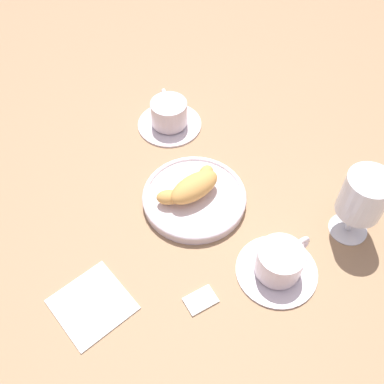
# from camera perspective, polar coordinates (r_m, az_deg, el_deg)

# --- Properties ---
(ground_plane) EXTENTS (2.20, 2.20, 0.00)m
(ground_plane) POSITION_cam_1_polar(r_m,az_deg,el_deg) (0.83, 0.46, -1.74)
(ground_plane) COLOR #997551
(pastry_plate) EXTENTS (0.19, 0.19, 0.02)m
(pastry_plate) POSITION_cam_1_polar(r_m,az_deg,el_deg) (0.82, -0.00, -0.78)
(pastry_plate) COLOR silver
(pastry_plate) RESTS_ON ground_plane
(croissant_large) EXTENTS (0.13, 0.10, 0.04)m
(croissant_large) POSITION_cam_1_polar(r_m,az_deg,el_deg) (0.80, -0.14, 0.63)
(croissant_large) COLOR #D6994C
(croissant_large) RESTS_ON pastry_plate
(coffee_cup_near) EXTENTS (0.14, 0.14, 0.06)m
(coffee_cup_near) POSITION_cam_1_polar(r_m,az_deg,el_deg) (0.75, 11.09, -8.96)
(coffee_cup_near) COLOR silver
(coffee_cup_near) RESTS_ON ground_plane
(coffee_cup_far) EXTENTS (0.14, 0.14, 0.06)m
(coffee_cup_far) POSITION_cam_1_polar(r_m,az_deg,el_deg) (0.95, -2.95, 9.74)
(coffee_cup_far) COLOR silver
(coffee_cup_far) RESTS_ON ground_plane
(juice_glass_left) EXTENTS (0.08, 0.08, 0.14)m
(juice_glass_left) POSITION_cam_1_polar(r_m,az_deg,el_deg) (0.77, 21.10, -0.61)
(juice_glass_left) COLOR white
(juice_glass_left) RESTS_ON ground_plane
(sugar_packet) EXTENTS (0.06, 0.05, 0.01)m
(sugar_packet) POSITION_cam_1_polar(r_m,az_deg,el_deg) (0.73, 1.11, -13.59)
(sugar_packet) COLOR white
(sugar_packet) RESTS_ON ground_plane
(folded_napkin) EXTENTS (0.15, 0.15, 0.01)m
(folded_napkin) POSITION_cam_1_polar(r_m,az_deg,el_deg) (0.74, -12.65, -13.81)
(folded_napkin) COLOR silver
(folded_napkin) RESTS_ON ground_plane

